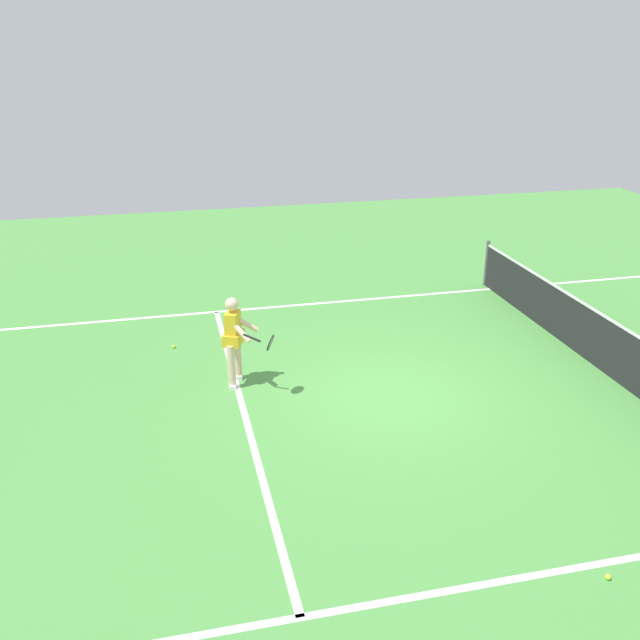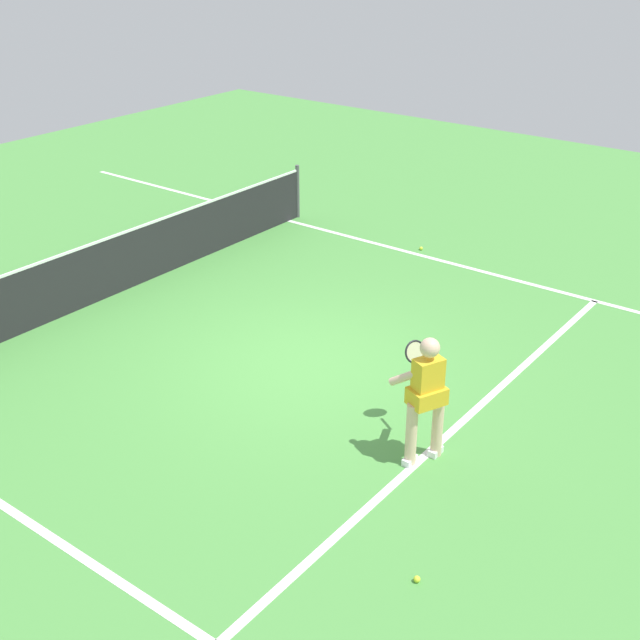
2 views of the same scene
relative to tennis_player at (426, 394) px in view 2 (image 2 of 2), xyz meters
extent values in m
plane|color=#4C9342|center=(0.96, 2.39, -0.85)|extent=(27.83, 27.83, 0.00)
cube|color=white|center=(0.96, -0.02, -0.84)|extent=(8.76, 0.10, 0.01)
cube|color=white|center=(-3.42, 2.39, -0.84)|extent=(0.10, 19.41, 0.01)
cube|color=white|center=(5.34, 2.39, -0.84)|extent=(0.10, 19.41, 0.01)
cylinder|color=#4C4C51|center=(5.64, 6.32, -0.31)|extent=(0.08, 0.08, 1.08)
cube|color=#232326|center=(0.96, 6.32, -0.37)|extent=(9.28, 0.02, 0.96)
cube|color=white|center=(0.96, 6.32, 0.13)|extent=(9.28, 0.02, 0.04)
cylinder|color=beige|center=(-0.18, 0.05, -0.46)|extent=(0.13, 0.13, 0.78)
cylinder|color=beige|center=(0.14, -0.10, -0.46)|extent=(0.13, 0.13, 0.78)
cube|color=white|center=(-0.18, 0.05, -0.81)|extent=(0.20, 0.10, 0.08)
cube|color=white|center=(0.14, -0.10, -0.81)|extent=(0.20, 0.10, 0.08)
cube|color=gold|center=(-0.02, -0.02, 0.19)|extent=(0.37, 0.31, 0.52)
cube|color=gold|center=(-0.02, -0.02, -0.01)|extent=(0.48, 0.42, 0.20)
sphere|color=beige|center=(-0.02, -0.02, 0.59)|extent=(0.22, 0.22, 0.22)
cylinder|color=beige|center=(-0.10, 0.17, 0.21)|extent=(0.10, 0.48, 0.37)
cylinder|color=beige|center=(0.18, 0.05, 0.21)|extent=(0.42, 0.38, 0.37)
cylinder|color=black|center=(0.46, 0.22, 0.17)|extent=(0.15, 0.28, 0.14)
torus|color=black|center=(0.58, 0.50, 0.11)|extent=(0.31, 0.22, 0.28)
cylinder|color=beige|center=(0.58, 0.50, 0.11)|extent=(0.26, 0.18, 0.23)
sphere|color=#D1E533|center=(5.57, 3.36, -0.81)|extent=(0.07, 0.07, 0.07)
sphere|color=#D1E533|center=(-1.73, -0.99, -0.81)|extent=(0.07, 0.07, 0.07)
camera|label=1|loc=(10.80, -1.10, 4.69)|focal=39.87mm
camera|label=2|loc=(-6.99, -3.85, 4.81)|focal=46.94mm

